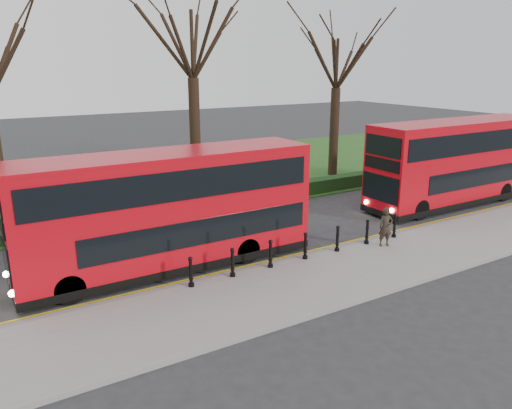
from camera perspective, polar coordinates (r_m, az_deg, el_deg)
ground at (r=19.61m, az=0.21°, el=-6.07°), size 120.00×120.00×0.00m
pavement at (r=17.30m, az=5.46°, el=-9.00°), size 60.00×4.00×0.15m
kerb at (r=18.80m, az=1.81°, el=-6.83°), size 60.00×0.25×0.16m
grass_verge at (r=32.78m, az=-13.60°, el=2.60°), size 60.00×18.00×0.06m
hedge at (r=25.22m, az=-7.86°, el=-0.20°), size 60.00×0.90×0.80m
yellow_line_outer at (r=19.05m, az=1.32°, el=-6.72°), size 60.00×0.10×0.01m
yellow_line_inner at (r=19.21m, az=0.99°, el=-6.53°), size 60.00×0.10×0.01m
tree_mid at (r=28.00m, az=-7.35°, el=18.49°), size 7.61×7.61×11.89m
tree_right at (r=33.35m, az=9.27°, el=16.19°), size 6.70×6.70×10.46m
bollard_row at (r=19.00m, az=5.66°, el=-4.77°), size 9.57×0.15×1.00m
bus_lead at (r=18.26m, az=-9.98°, el=-0.77°), size 10.83×2.49×4.31m
bus_rear at (r=28.60m, az=22.05°, el=4.48°), size 11.15×2.56×4.43m
pedestrian at (r=20.81m, az=14.60°, el=-2.52°), size 0.67×0.56×1.58m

